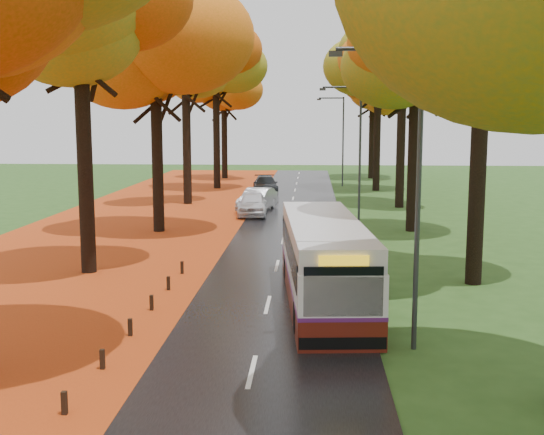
# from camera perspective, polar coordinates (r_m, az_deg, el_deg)

# --- Properties ---
(road) EXTENTS (6.50, 90.00, 0.04)m
(road) POSITION_cam_1_polar(r_m,az_deg,el_deg) (35.39, 1.00, -1.65)
(road) COLOR black
(road) RESTS_ON ground
(centre_line) EXTENTS (0.12, 90.00, 0.01)m
(centre_line) POSITION_cam_1_polar(r_m,az_deg,el_deg) (35.38, 1.00, -1.61)
(centre_line) COLOR silver
(centre_line) RESTS_ON road
(leaf_verge) EXTENTS (12.00, 90.00, 0.02)m
(leaf_verge) POSITION_cam_1_polar(r_m,az_deg,el_deg) (36.86, -13.12, -1.48)
(leaf_verge) COLOR #9B310E
(leaf_verge) RESTS_ON ground
(leaf_drift) EXTENTS (0.90, 90.00, 0.01)m
(leaf_drift) POSITION_cam_1_polar(r_m,az_deg,el_deg) (35.64, -3.91, -1.56)
(leaf_drift) COLOR #B64012
(leaf_drift) RESTS_ON road
(trees_left) EXTENTS (9.20, 74.00, 13.88)m
(trees_left) POSITION_cam_1_polar(r_m,az_deg,el_deg) (38.02, -10.01, 13.31)
(trees_left) COLOR black
(trees_left) RESTS_ON ground
(trees_right) EXTENTS (9.30, 74.20, 13.96)m
(trees_right) POSITION_cam_1_polar(r_m,az_deg,el_deg) (37.35, 12.58, 13.57)
(trees_right) COLOR black
(trees_right) RESTS_ON ground
(bollard_row) EXTENTS (0.11, 23.51, 0.52)m
(bollard_row) POSITION_cam_1_polar(r_m,az_deg,el_deg) (16.49, -15.38, -12.95)
(bollard_row) COLOR black
(bollard_row) RESTS_ON ground
(streetlamp_near) EXTENTS (2.45, 0.18, 8.00)m
(streetlamp_near) POSITION_cam_1_polar(r_m,az_deg,el_deg) (18.06, 11.40, 3.57)
(streetlamp_near) COLOR #333538
(streetlamp_near) RESTS_ON ground
(streetlamp_mid) EXTENTS (2.45, 0.18, 8.00)m
(streetlamp_mid) POSITION_cam_1_polar(r_m,az_deg,el_deg) (39.93, 7.02, 6.21)
(streetlamp_mid) COLOR #333538
(streetlamp_mid) RESTS_ON ground
(streetlamp_far) EXTENTS (2.45, 0.18, 8.00)m
(streetlamp_far) POSITION_cam_1_polar(r_m,az_deg,el_deg) (61.89, 5.74, 6.97)
(streetlamp_far) COLOR #333538
(streetlamp_far) RESTS_ON ground
(bus) EXTENTS (3.22, 10.58, 2.74)m
(bus) POSITION_cam_1_polar(r_m,az_deg,el_deg) (22.91, 4.35, -3.49)
(bus) COLOR #57170D
(bus) RESTS_ON road
(car_white) EXTENTS (1.93, 4.46, 1.50)m
(car_white) POSITION_cam_1_polar(r_m,az_deg,el_deg) (42.95, -1.62, 1.16)
(car_white) COLOR silver
(car_white) RESTS_ON road
(car_silver) EXTENTS (2.56, 4.73, 1.48)m
(car_silver) POSITION_cam_1_polar(r_m,az_deg,el_deg) (45.31, -1.24, 1.52)
(car_silver) COLOR #97999E
(car_silver) RESTS_ON road
(car_dark) EXTENTS (2.45, 4.99, 1.40)m
(car_dark) POSITION_cam_1_polar(r_m,az_deg,el_deg) (55.58, -0.55, 2.75)
(car_dark) COLOR black
(car_dark) RESTS_ON road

